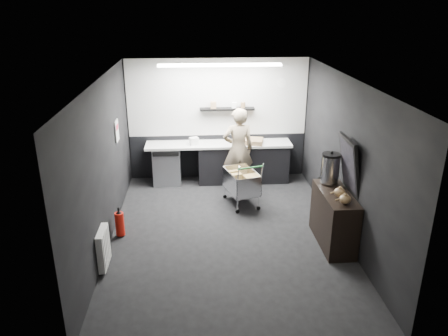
{
  "coord_description": "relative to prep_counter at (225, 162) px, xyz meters",
  "views": [
    {
      "loc": [
        -0.52,
        -6.72,
        3.85
      ],
      "look_at": [
        -0.02,
        0.4,
        1.09
      ],
      "focal_mm": 35.0,
      "sensor_mm": 36.0,
      "label": 1
    }
  ],
  "objects": [
    {
      "name": "wall_front",
      "position": [
        -0.14,
        -5.17,
        0.89
      ],
      "size": [
        5.5,
        0.0,
        5.5
      ],
      "primitive_type": "plane",
      "rotation": [
        -1.57,
        0.0,
        0.0
      ],
      "color": "black",
      "rests_on": "floor"
    },
    {
      "name": "wall_clock",
      "position": [
        1.26,
        0.3,
        1.69
      ],
      "size": [
        0.2,
        0.03,
        0.2
      ],
      "primitive_type": "cylinder",
      "rotation": [
        1.57,
        0.0,
        0.0
      ],
      "color": "white",
      "rests_on": "wall_back"
    },
    {
      "name": "wall_back",
      "position": [
        -0.14,
        0.33,
        0.89
      ],
      "size": [
        5.5,
        0.0,
        5.5
      ],
      "primitive_type": "plane",
      "rotation": [
        1.57,
        0.0,
        0.0
      ],
      "color": "black",
      "rests_on": "floor"
    },
    {
      "name": "floating_shelf",
      "position": [
        0.06,
        0.2,
        1.16
      ],
      "size": [
        1.2,
        0.22,
        0.04
      ],
      "primitive_type": "cube",
      "color": "black",
      "rests_on": "wall_back"
    },
    {
      "name": "ceiling",
      "position": [
        -0.14,
        -2.42,
        2.24
      ],
      "size": [
        5.5,
        5.5,
        0.0
      ],
      "primitive_type": "plane",
      "rotation": [
        3.14,
        0.0,
        0.0
      ],
      "color": "white",
      "rests_on": "wall_back"
    },
    {
      "name": "shopping_cart",
      "position": [
        0.24,
        -1.22,
        -0.0
      ],
      "size": [
        0.74,
        1.01,
        0.96
      ],
      "color": "silver",
      "rests_on": "floor"
    },
    {
      "name": "kitchen_wall_panel",
      "position": [
        -0.14,
        0.31,
        1.39
      ],
      "size": [
        3.95,
        0.02,
        1.7
      ],
      "primitive_type": "cube",
      "color": "silver",
      "rests_on": "wall_back"
    },
    {
      "name": "wall_right",
      "position": [
        1.86,
        -2.42,
        0.89
      ],
      "size": [
        0.0,
        5.5,
        5.5
      ],
      "primitive_type": "plane",
      "rotation": [
        1.57,
        0.0,
        -1.57
      ],
      "color": "black",
      "rests_on": "floor"
    },
    {
      "name": "pink_tub",
      "position": [
        0.32,
        0.0,
        0.53
      ],
      "size": [
        0.18,
        0.18,
        0.18
      ],
      "primitive_type": "cylinder",
      "color": "beige",
      "rests_on": "prep_counter"
    },
    {
      "name": "prep_counter",
      "position": [
        0.0,
        0.0,
        0.0
      ],
      "size": [
        3.2,
        0.61,
        0.9
      ],
      "color": "black",
      "rests_on": "floor"
    },
    {
      "name": "radiator",
      "position": [
        -2.08,
        -3.32,
        -0.11
      ],
      "size": [
        0.1,
        0.5,
        0.6
      ],
      "primitive_type": "cube",
      "color": "white",
      "rests_on": "wall_left"
    },
    {
      "name": "dado_panel",
      "position": [
        -0.14,
        0.31,
        0.04
      ],
      "size": [
        3.95,
        0.02,
        1.0
      ],
      "primitive_type": "cube",
      "color": "black",
      "rests_on": "wall_back"
    },
    {
      "name": "cardboard_box",
      "position": [
        0.58,
        -0.05,
        0.49
      ],
      "size": [
        0.58,
        0.49,
        0.1
      ],
      "primitive_type": "cube",
      "rotation": [
        0.0,
        0.0,
        -0.24
      ],
      "color": "#92734E",
      "rests_on": "prep_counter"
    },
    {
      "name": "fire_extinguisher",
      "position": [
        -1.99,
        -2.35,
        -0.21
      ],
      "size": [
        0.16,
        0.16,
        0.51
      ],
      "color": "red",
      "rests_on": "floor"
    },
    {
      "name": "person",
      "position": [
        0.25,
        -0.45,
        0.44
      ],
      "size": [
        0.7,
        0.5,
        1.79
      ],
      "primitive_type": "imported",
      "rotation": [
        0.0,
        0.0,
        3.25
      ],
      "color": "beige",
      "rests_on": "floor"
    },
    {
      "name": "poster",
      "position": [
        -2.12,
        -1.12,
        1.09
      ],
      "size": [
        0.02,
        0.3,
        0.4
      ],
      "primitive_type": "cube",
      "color": "silver",
      "rests_on": "wall_left"
    },
    {
      "name": "floor",
      "position": [
        -0.14,
        -2.42,
        -0.46
      ],
      "size": [
        5.5,
        5.5,
        0.0
      ],
      "primitive_type": "plane",
      "color": "black",
      "rests_on": "ground"
    },
    {
      "name": "ceiling_strip",
      "position": [
        -0.14,
        -0.57,
        2.21
      ],
      "size": [
        2.4,
        0.2,
        0.04
      ],
      "primitive_type": "cube",
      "color": "white",
      "rests_on": "ceiling"
    },
    {
      "name": "sideboard",
      "position": [
        1.63,
        -2.8,
        0.13
      ],
      "size": [
        0.53,
        1.23,
        1.84
      ],
      "color": "black",
      "rests_on": "floor"
    },
    {
      "name": "wall_left",
      "position": [
        -2.14,
        -2.42,
        0.89
      ],
      "size": [
        0.0,
        5.5,
        5.5
      ],
      "primitive_type": "plane",
      "rotation": [
        1.57,
        0.0,
        1.57
      ],
      "color": "black",
      "rests_on": "floor"
    },
    {
      "name": "white_container",
      "position": [
        -0.68,
        -0.05,
        0.52
      ],
      "size": [
        0.22,
        0.19,
        0.16
      ],
      "primitive_type": "cube",
      "rotation": [
        0.0,
        0.0,
        0.38
      ],
      "color": "white",
      "rests_on": "prep_counter"
    },
    {
      "name": "poster_red_band",
      "position": [
        -2.11,
        -1.12,
        1.16
      ],
      "size": [
        0.02,
        0.22,
        0.1
      ],
      "primitive_type": "cube",
      "color": "red",
      "rests_on": "poster"
    }
  ]
}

